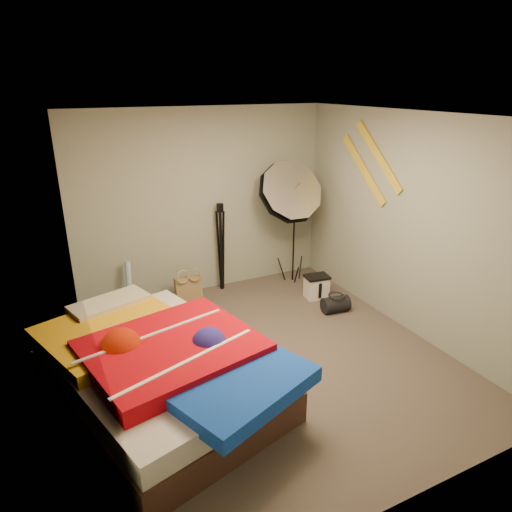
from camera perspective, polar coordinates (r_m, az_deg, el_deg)
floor at (r=5.03m, az=2.05°, el=-12.57°), size 4.00×4.00×0.00m
ceiling at (r=4.21m, az=2.50°, el=17.14°), size 4.00×4.00×0.00m
wall_back at (r=6.22m, az=-6.59°, el=6.58°), size 3.50×0.00×3.50m
wall_front at (r=3.04m, az=20.82°, el=-10.79°), size 3.50×0.00×3.50m
wall_left at (r=4.00m, az=-20.44°, el=-2.93°), size 0.00×4.00×4.00m
wall_right at (r=5.48m, az=18.60°, el=3.65°), size 0.00×4.00×4.00m
tote_bag at (r=6.19m, az=-8.44°, el=-4.16°), size 0.36×0.16×0.37m
wrapping_roll at (r=6.08m, az=-15.56°, el=-3.66°), size 0.13×0.20×0.65m
camera_case at (r=6.30m, az=7.56°, el=-3.92°), size 0.32×0.25×0.30m
duffel_bag at (r=5.98m, az=9.92°, el=-5.96°), size 0.37×0.25×0.21m
wall_stripe_upper at (r=5.75m, az=15.07°, el=11.96°), size 0.02×0.91×0.78m
wall_stripe_lower at (r=5.97m, az=13.31°, el=10.47°), size 0.02×0.91×0.78m
bed at (r=4.38m, az=-11.96°, el=-13.49°), size 2.18×2.66×0.66m
photo_umbrella at (r=6.28m, az=4.11°, el=7.84°), size 1.13×0.86×1.90m
camera_tripod at (r=6.32m, az=-4.40°, el=1.87°), size 0.08×0.08×1.25m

